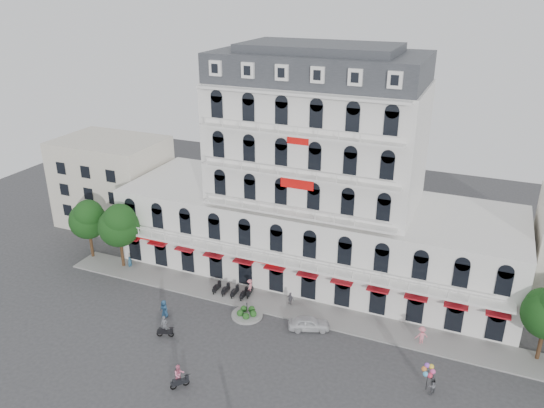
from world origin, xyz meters
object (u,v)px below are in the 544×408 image
at_px(rider_center, 250,287).
at_px(balloon_vendor, 430,380).
at_px(rider_southwest, 179,376).
at_px(rider_west, 165,327).
at_px(parked_car, 309,323).

height_order(rider_center, balloon_vendor, balloon_vendor).
distance_m(rider_southwest, balloon_vendor, 20.78).
distance_m(rider_west, balloon_vendor, 24.47).
bearing_deg(rider_southwest, rider_west, 83.66).
bearing_deg(rider_southwest, balloon_vendor, -27.88).
relative_size(rider_southwest, rider_center, 1.11).
height_order(rider_west, rider_center, rider_west).
bearing_deg(balloon_vendor, parked_car, 160.24).
relative_size(parked_car, balloon_vendor, 1.65).
bearing_deg(rider_southwest, parked_car, 9.20).
bearing_deg(balloon_vendor, rider_west, -175.02).
xyz_separation_m(rider_southwest, rider_center, (-0.52, 15.03, -0.11)).
bearing_deg(parked_car, rider_center, 46.29).
bearing_deg(rider_center, parked_car, 61.52).
xyz_separation_m(parked_car, rider_west, (-12.33, -6.45, 0.37)).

